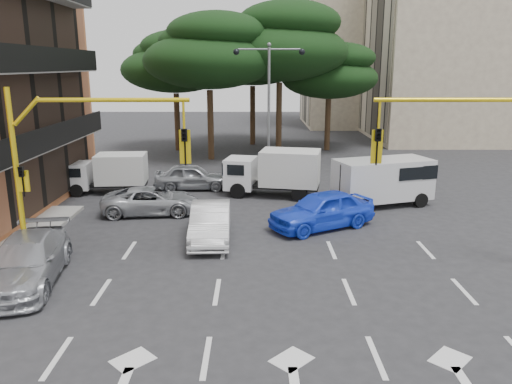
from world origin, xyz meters
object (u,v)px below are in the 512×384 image
Objects in this scene: car_silver_wagon at (26,261)px; car_silver_cross_a at (151,201)px; street_lamp_center at (269,87)px; box_truck_b at (273,173)px; box_truck_a at (107,174)px; signal_mast_right at (491,154)px; car_blue_compact at (322,210)px; signal_mast_left at (70,154)px; car_silver_cross_b at (192,177)px; car_white_hatch at (211,222)px; van_white at (383,182)px.

car_silver_cross_a is at bearing 64.43° from car_silver_wagon.
box_truck_b is at bearing -88.53° from street_lamp_center.
signal_mast_right is at bearing -127.26° from box_truck_a.
signal_mast_left is at bearing -93.45° from car_blue_compact.
car_silver_cross_b is at bearing 84.05° from box_truck_b.
car_white_hatch is at bearing -100.82° from car_blue_compact.
box_truck_a reaches higher than car_blue_compact.
car_white_hatch is 0.86× the size of car_silver_wagon.
box_truck_b is at bearing 45.20° from car_silver_wagon.
box_truck_a is at bearing 98.02° from car_silver_cross_b.
signal_mast_right is 1.40× the size of car_white_hatch.
signal_mast_right and signal_mast_left have the same top height.
car_white_hatch is 1.04× the size of car_silver_cross_b.
car_silver_wagon is at bearing 156.55° from car_silver_cross_a.
car_silver_wagon is at bearing 161.12° from car_silver_cross_b.
box_truck_a is (-10.67, 5.99, 0.26)m from car_blue_compact.
box_truck_a reaches higher than car_silver_wagon.
street_lamp_center is 1.82× the size of car_white_hatch.
car_white_hatch reaches higher than car_silver_cross_a.
signal_mast_left is 1.35× the size of car_silver_cross_a.
car_blue_compact is 12.24m from box_truck_a.
car_white_hatch is at bearing 164.12° from signal_mast_right.
box_truck_b reaches higher than van_white.
van_white is at bearing 30.15° from car_white_hatch.
street_lamp_center is 10.50m from box_truck_a.
car_silver_cross_a is (1.20, 6.22, -3.27)m from signal_mast_left.
car_silver_cross_a is 0.96× the size of van_white.
van_white is (12.19, 7.71, -2.73)m from signal_mast_left.
signal_mast_right is at bearing -133.26° from box_truck_b.
car_silver_wagon reaches higher than car_silver_cross_b.
signal_mast_right is at bearing 0.00° from signal_mast_left.
street_lamp_center is at bearing -56.01° from car_silver_cross_b.
van_white is at bearing -103.87° from box_truck_a.
car_blue_compact is 7.85m from car_silver_cross_a.
car_silver_cross_a is at bearing 79.08° from signal_mast_left.
signal_mast_left is 1.41× the size of box_truck_a.
car_silver_cross_b is at bearing -144.05° from street_lamp_center.
street_lamp_center is 1.82× the size of box_truck_a.
signal_mast_right is 1.46× the size of car_silver_cross_b.
street_lamp_center is 11.09m from car_blue_compact.
signal_mast_left reaches higher than car_blue_compact.
signal_mast_left is at bearing 155.57° from box_truck_b.
signal_mast_right is at bearing -2.87° from car_silver_wagon.
car_blue_compact is 1.08× the size of box_truck_a.
street_lamp_center reaches higher than box_truck_a.
signal_mast_left reaches higher than box_truck_a.
signal_mast_left is 10.17m from car_blue_compact.
box_truck_a is at bearing 85.62° from car_silver_wagon.
van_white is (5.38, -6.30, -4.27)m from street_lamp_center.
signal_mast_right reaches higher than car_silver_cross_b.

